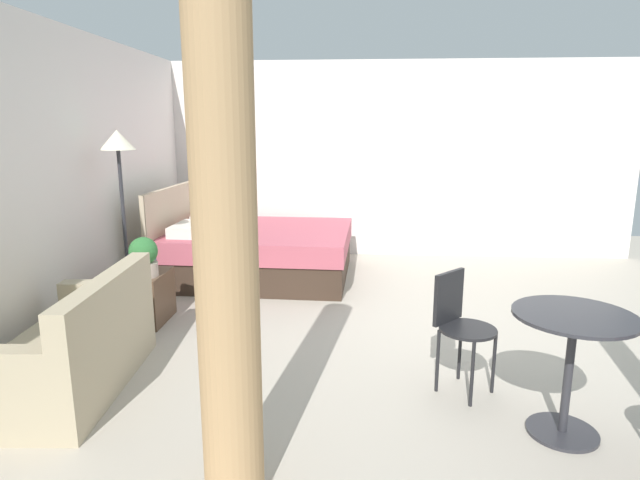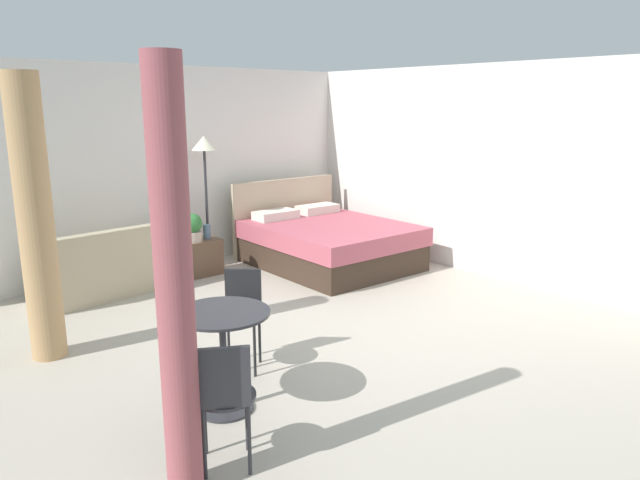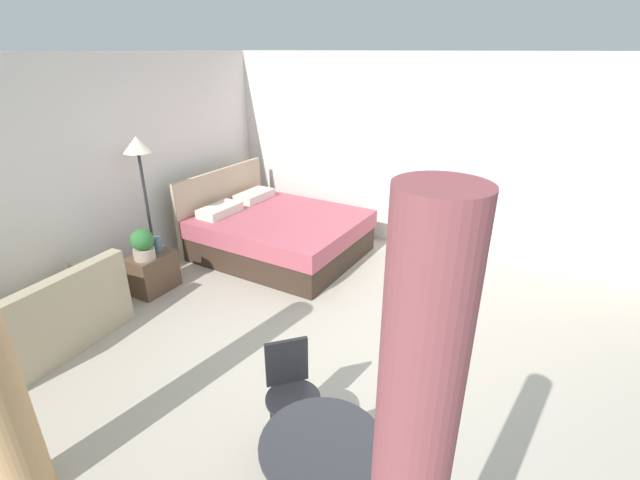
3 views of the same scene
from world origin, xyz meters
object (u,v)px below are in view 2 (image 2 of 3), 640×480
Objects in this scene: vase at (207,232)px; cafe_chair_near_couch at (225,393)px; floor_lamp at (205,159)px; cafe_chair_near_window at (242,308)px; couch at (102,272)px; nightstand at (199,257)px; potted_plant at (192,227)px; balcony_table at (223,342)px; bed at (327,242)px.

vase is 4.36m from cafe_chair_near_couch.
cafe_chair_near_window is (-1.42, -2.96, -0.95)m from floor_lamp.
couch is 2.77× the size of nightstand.
potted_plant is 3.49m from balcony_table.
bed is 2.94m from couch.
cafe_chair_near_window is at bearing 46.02° from balcony_table.
couch is at bearing -168.22° from floor_lamp.
cafe_chair_near_couch reaches higher than nightstand.
potted_plant is 0.24m from vase.
vase is (0.12, -0.02, 0.33)m from nightstand.
vase is (1.39, 0.00, 0.28)m from couch.
potted_plant is at bearing 69.02° from cafe_chair_near_window.
cafe_chair_near_window is (-1.00, -2.60, -0.14)m from potted_plant.
balcony_table is at bearing -116.96° from nightstand.
couch reaches higher than balcony_table.
floor_lamp reaches higher than potted_plant.
cafe_chair_near_couch is at bearing -119.18° from vase.
couch is 1.95× the size of balcony_table.
couch reaches higher than nightstand.
bed is at bearing 35.60° from cafe_chair_near_window.
bed is 1.99m from floor_lamp.
potted_plant is (-1.68, 0.69, 0.34)m from bed.
bed reaches higher than nightstand.
couch is 2.02m from floor_lamp.
bed is 4.14× the size of nightstand.
nightstand is at bearing 155.24° from bed.
bed is at bearing -39.71° from floor_lamp.
potted_plant is at bearing -140.33° from floor_lamp.
cafe_chair_near_window reaches higher than vase.
floor_lamp is (1.60, 0.33, 1.18)m from couch.
cafe_chair_near_couch is (-0.39, -0.64, -0.01)m from balcony_table.
nightstand is 4.33m from cafe_chair_near_couch.
potted_plant is 0.43× the size of cafe_chair_near_couch.
cafe_chair_near_couch reaches higher than balcony_table.
floor_lamp is at bearing 60.59° from cafe_chair_near_couch.
potted_plant is 0.98m from floor_lamp.
balcony_table is at bearing -133.98° from cafe_chair_near_window.
potted_plant is at bearing 157.70° from bed.
vase is at bearing 65.12° from cafe_chair_near_window.
bed is 1.50× the size of couch.
floor_lamp is (0.20, 0.33, 0.90)m from vase.
cafe_chair_near_couch is at bearing -116.74° from potted_plant.
bed is at bearing 40.82° from cafe_chair_near_couch.
bed is 3.30m from cafe_chair_near_window.
vase is at bearing 60.82° from cafe_chair_near_couch.
cafe_chair_near_window is at bearing -110.98° from potted_plant.
balcony_table reaches higher than nightstand.
bed is at bearing -13.93° from couch.
balcony_table is at bearing -115.79° from potted_plant.
couch is (-2.85, 0.71, -0.04)m from bed.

